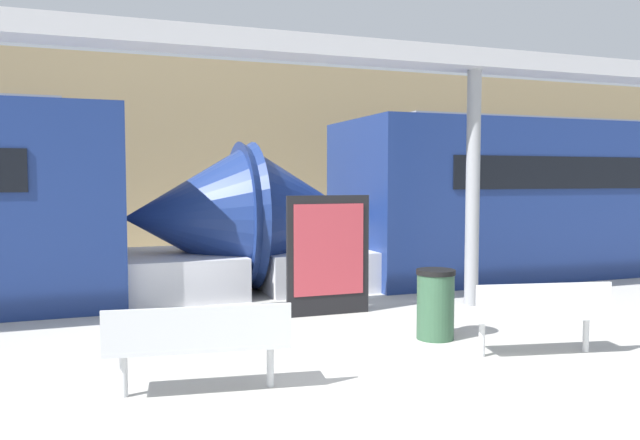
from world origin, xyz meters
The scene contains 8 objects.
ground_plane centered at (0.00, 0.00, 0.00)m, with size 60.00×60.00×0.00m, color #B2AFA8.
station_wall centered at (0.00, 11.13, 2.50)m, with size 56.00×0.20×5.00m, color tan.
bench_near centered at (1.35, 0.68, 0.51)m, with size 1.62×0.74×0.84m.
bench_far centered at (-2.40, 0.73, 0.51)m, with size 1.71×0.66×0.84m.
trash_bin centered at (0.67, 1.74, 0.43)m, with size 0.48×0.48×0.86m.
poster_board centered at (-0.09, 3.47, 0.88)m, with size 1.26×0.07×1.74m.
support_column_near centered at (2.25, 3.36, 1.82)m, with size 0.21×0.21×3.64m, color gray.
canopy_beam centered at (2.25, 3.36, 3.78)m, with size 28.00×0.60×0.28m, color #B7B7BC.
Camera 1 is at (-3.27, -4.91, 1.98)m, focal length 35.00 mm.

